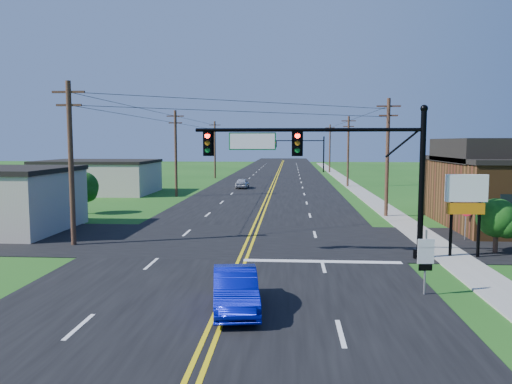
# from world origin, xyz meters

# --- Properties ---
(ground) EXTENTS (260.00, 260.00, 0.00)m
(ground) POSITION_xyz_m (0.00, 0.00, 0.00)
(ground) COLOR #164714
(ground) RESTS_ON ground
(road_main) EXTENTS (16.00, 220.00, 0.04)m
(road_main) POSITION_xyz_m (0.00, 50.00, 0.02)
(road_main) COLOR black
(road_main) RESTS_ON ground
(road_cross) EXTENTS (70.00, 10.00, 0.04)m
(road_cross) POSITION_xyz_m (0.00, 12.00, 0.02)
(road_cross) COLOR black
(road_cross) RESTS_ON ground
(sidewalk) EXTENTS (2.00, 160.00, 0.08)m
(sidewalk) POSITION_xyz_m (10.50, 40.00, 0.04)
(sidewalk) COLOR gray
(sidewalk) RESTS_ON ground
(signal_mast_main) EXTENTS (11.30, 0.60, 7.48)m
(signal_mast_main) POSITION_xyz_m (4.34, 8.00, 4.75)
(signal_mast_main) COLOR black
(signal_mast_main) RESTS_ON ground
(signal_mast_far) EXTENTS (10.98, 0.60, 7.48)m
(signal_mast_far) POSITION_xyz_m (4.44, 80.00, 4.55)
(signal_mast_far) COLOR black
(signal_mast_far) RESTS_ON ground
(cream_bldg_far) EXTENTS (12.20, 9.20, 3.70)m
(cream_bldg_far) POSITION_xyz_m (-19.00, 38.00, 1.86)
(cream_bldg_far) COLOR #BCB0A0
(cream_bldg_far) RESTS_ON ground
(utility_pole_left_a) EXTENTS (1.80, 0.28, 9.00)m
(utility_pole_left_a) POSITION_xyz_m (-9.50, 10.00, 4.72)
(utility_pole_left_a) COLOR #3C241B
(utility_pole_left_a) RESTS_ON ground
(utility_pole_left_b) EXTENTS (1.80, 0.28, 9.00)m
(utility_pole_left_b) POSITION_xyz_m (-9.50, 35.00, 4.72)
(utility_pole_left_b) COLOR #3C241B
(utility_pole_left_b) RESTS_ON ground
(utility_pole_left_c) EXTENTS (1.80, 0.28, 9.00)m
(utility_pole_left_c) POSITION_xyz_m (-9.50, 62.00, 4.72)
(utility_pole_left_c) COLOR #3C241B
(utility_pole_left_c) RESTS_ON ground
(utility_pole_right_a) EXTENTS (1.80, 0.28, 9.00)m
(utility_pole_right_a) POSITION_xyz_m (9.80, 22.00, 4.72)
(utility_pole_right_a) COLOR #3C241B
(utility_pole_right_a) RESTS_ON ground
(utility_pole_right_b) EXTENTS (1.80, 0.28, 9.00)m
(utility_pole_right_b) POSITION_xyz_m (9.80, 48.00, 4.72)
(utility_pole_right_b) COLOR #3C241B
(utility_pole_right_b) RESTS_ON ground
(utility_pole_right_c) EXTENTS (1.80, 0.28, 9.00)m
(utility_pole_right_c) POSITION_xyz_m (9.80, 78.00, 4.72)
(utility_pole_right_c) COLOR #3C241B
(utility_pole_right_c) RESTS_ON ground
(tree_right_back) EXTENTS (3.00, 3.00, 4.10)m
(tree_right_back) POSITION_xyz_m (16.00, 26.00, 2.60)
(tree_right_back) COLOR #3C241B
(tree_right_back) RESTS_ON ground
(shrub_corner) EXTENTS (2.00, 2.00, 2.86)m
(shrub_corner) POSITION_xyz_m (13.00, 9.50, 1.85)
(shrub_corner) COLOR #3C241B
(shrub_corner) RESTS_ON ground
(tree_left) EXTENTS (2.40, 2.40, 3.37)m
(tree_left) POSITION_xyz_m (-14.00, 22.00, 2.16)
(tree_left) COLOR #3C241B
(tree_left) RESTS_ON ground
(blue_car) EXTENTS (2.06, 4.36, 1.38)m
(blue_car) POSITION_xyz_m (0.63, -0.06, 0.69)
(blue_car) COLOR #070FA9
(blue_car) RESTS_ON ground
(distant_car) EXTENTS (1.54, 3.65, 1.23)m
(distant_car) POSITION_xyz_m (-3.48, 44.76, 0.62)
(distant_car) COLOR silver
(distant_car) RESTS_ON ground
(route_sign) EXTENTS (0.62, 0.12, 2.48)m
(route_sign) POSITION_xyz_m (7.50, 2.07, 1.45)
(route_sign) COLOR slate
(route_sign) RESTS_ON ground
(stop_sign) EXTENTS (0.72, 0.36, 2.19)m
(stop_sign) POSITION_xyz_m (12.67, 12.99, 1.57)
(stop_sign) COLOR slate
(stop_sign) RESTS_ON ground
(pylon_sign) EXTENTS (2.02, 0.34, 4.13)m
(pylon_sign) POSITION_xyz_m (11.10, 8.52, 3.02)
(pylon_sign) COLOR black
(pylon_sign) RESTS_ON ground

